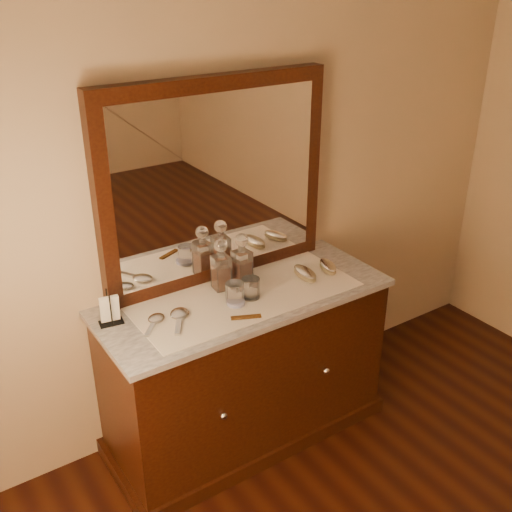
% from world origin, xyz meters
% --- Properties ---
extents(dresser_cabinet, '(1.40, 0.55, 0.82)m').
position_xyz_m(dresser_cabinet, '(0.00, 1.96, 0.41)').
color(dresser_cabinet, black).
rests_on(dresser_cabinet, floor).
extents(dresser_plinth, '(1.46, 0.59, 0.08)m').
position_xyz_m(dresser_plinth, '(0.00, 1.96, 0.04)').
color(dresser_plinth, black).
rests_on(dresser_plinth, floor).
extents(knob_left, '(0.04, 0.04, 0.04)m').
position_xyz_m(knob_left, '(-0.30, 1.67, 0.45)').
color(knob_left, silver).
rests_on(knob_left, dresser_cabinet).
extents(knob_right, '(0.04, 0.04, 0.04)m').
position_xyz_m(knob_right, '(0.30, 1.67, 0.45)').
color(knob_right, silver).
rests_on(knob_right, dresser_cabinet).
extents(marble_top, '(1.44, 0.59, 0.03)m').
position_xyz_m(marble_top, '(0.00, 1.96, 0.83)').
color(marble_top, silver).
rests_on(marble_top, dresser_cabinet).
extents(mirror_frame, '(1.20, 0.08, 1.00)m').
position_xyz_m(mirror_frame, '(0.00, 2.20, 1.35)').
color(mirror_frame, black).
rests_on(mirror_frame, marble_top).
extents(mirror_glass, '(1.06, 0.01, 0.86)m').
position_xyz_m(mirror_glass, '(0.00, 2.17, 1.35)').
color(mirror_glass, white).
rests_on(mirror_glass, marble_top).
extents(lace_runner, '(1.10, 0.45, 0.00)m').
position_xyz_m(lace_runner, '(0.00, 1.94, 0.85)').
color(lace_runner, white).
rests_on(lace_runner, marble_top).
extents(pin_dish, '(0.10, 0.10, 0.02)m').
position_xyz_m(pin_dish, '(-0.08, 1.90, 0.86)').
color(pin_dish, white).
rests_on(pin_dish, lace_runner).
extents(comb, '(0.14, 0.08, 0.01)m').
position_xyz_m(comb, '(-0.11, 1.77, 0.86)').
color(comb, brown).
rests_on(comb, lace_runner).
extents(napkin_rack, '(0.11, 0.08, 0.16)m').
position_xyz_m(napkin_rack, '(-0.63, 2.07, 0.91)').
color(napkin_rack, black).
rests_on(napkin_rack, marble_top).
extents(decanter_left, '(0.09, 0.09, 0.27)m').
position_xyz_m(decanter_left, '(-0.06, 2.07, 0.96)').
color(decanter_left, '#953C15').
rests_on(decanter_left, lace_runner).
extents(decanter_right, '(0.09, 0.09, 0.27)m').
position_xyz_m(decanter_right, '(0.05, 2.06, 0.96)').
color(decanter_right, '#953C15').
rests_on(decanter_right, lace_runner).
extents(brush_near, '(0.09, 0.18, 0.05)m').
position_xyz_m(brush_near, '(0.35, 1.93, 0.88)').
color(brush_near, '#8C7A55').
rests_on(brush_near, lace_runner).
extents(brush_far, '(0.11, 0.17, 0.04)m').
position_xyz_m(brush_far, '(0.50, 1.93, 0.88)').
color(brush_far, '#8C7A55').
rests_on(brush_far, lace_runner).
extents(hand_mirror_outer, '(0.16, 0.17, 0.02)m').
position_xyz_m(hand_mirror_outer, '(-0.47, 1.97, 0.86)').
color(hand_mirror_outer, silver).
rests_on(hand_mirror_outer, lace_runner).
extents(hand_mirror_inner, '(0.16, 0.22, 0.02)m').
position_xyz_m(hand_mirror_inner, '(-0.36, 1.94, 0.86)').
color(hand_mirror_inner, silver).
rests_on(hand_mirror_inner, lace_runner).
extents(tumblers, '(0.18, 0.09, 0.10)m').
position_xyz_m(tumblers, '(-0.03, 1.92, 0.90)').
color(tumblers, white).
rests_on(tumblers, lace_runner).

